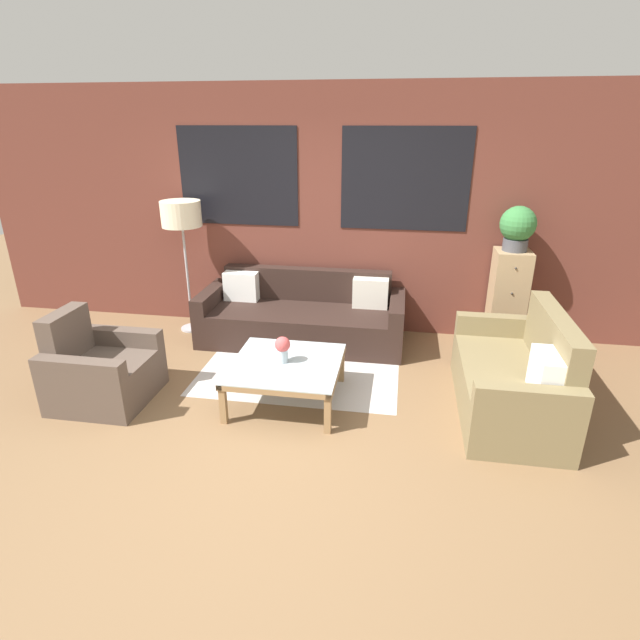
{
  "coord_description": "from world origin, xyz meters",
  "views": [
    {
      "loc": [
        0.96,
        -3.31,
        2.4
      ],
      "look_at": [
        0.2,
        1.24,
        0.55
      ],
      "focal_mm": 28.0,
      "sensor_mm": 36.0,
      "label": 1
    }
  ],
  "objects_px": {
    "floor_lamp": "(181,218)",
    "drawer_cabinet": "(507,300)",
    "couch_dark": "(302,318)",
    "potted_plant": "(518,227)",
    "flower_vase": "(283,348)",
    "settee_vintage": "(515,380)",
    "coffee_table": "(286,368)",
    "armchair_corner": "(101,371)"
  },
  "relations": [
    {
      "from": "armchair_corner",
      "to": "settee_vintage",
      "type": "bearing_deg",
      "value": 6.06
    },
    {
      "from": "couch_dark",
      "to": "floor_lamp",
      "type": "height_order",
      "value": "floor_lamp"
    },
    {
      "from": "floor_lamp",
      "to": "drawer_cabinet",
      "type": "xyz_separation_m",
      "value": [
        3.68,
        0.11,
        -0.81
      ]
    },
    {
      "from": "drawer_cabinet",
      "to": "flower_vase",
      "type": "bearing_deg",
      "value": -144.06
    },
    {
      "from": "settee_vintage",
      "to": "flower_vase",
      "type": "height_order",
      "value": "settee_vintage"
    },
    {
      "from": "coffee_table",
      "to": "floor_lamp",
      "type": "distance_m",
      "value": 2.37
    },
    {
      "from": "settee_vintage",
      "to": "coffee_table",
      "type": "bearing_deg",
      "value": -175.67
    },
    {
      "from": "floor_lamp",
      "to": "flower_vase",
      "type": "relative_size",
      "value": 6.44
    },
    {
      "from": "drawer_cabinet",
      "to": "potted_plant",
      "type": "distance_m",
      "value": 0.81
    },
    {
      "from": "armchair_corner",
      "to": "potted_plant",
      "type": "relative_size",
      "value": 1.78
    },
    {
      "from": "potted_plant",
      "to": "flower_vase",
      "type": "height_order",
      "value": "potted_plant"
    },
    {
      "from": "settee_vintage",
      "to": "couch_dark",
      "type": "bearing_deg",
      "value": 150.22
    },
    {
      "from": "floor_lamp",
      "to": "flower_vase",
      "type": "bearing_deg",
      "value": -44.09
    },
    {
      "from": "potted_plant",
      "to": "flower_vase",
      "type": "bearing_deg",
      "value": -144.06
    },
    {
      "from": "settee_vintage",
      "to": "coffee_table",
      "type": "xyz_separation_m",
      "value": [
        -2.0,
        -0.15,
        0.03
      ]
    },
    {
      "from": "settee_vintage",
      "to": "armchair_corner",
      "type": "bearing_deg",
      "value": -173.94
    },
    {
      "from": "couch_dark",
      "to": "coffee_table",
      "type": "bearing_deg",
      "value": -84.66
    },
    {
      "from": "coffee_table",
      "to": "armchair_corner",
      "type": "bearing_deg",
      "value": -171.88
    },
    {
      "from": "drawer_cabinet",
      "to": "potted_plant",
      "type": "bearing_deg",
      "value": 90.0
    },
    {
      "from": "coffee_table",
      "to": "drawer_cabinet",
      "type": "bearing_deg",
      "value": 36.44
    },
    {
      "from": "flower_vase",
      "to": "potted_plant",
      "type": "bearing_deg",
      "value": 35.94
    },
    {
      "from": "settee_vintage",
      "to": "drawer_cabinet",
      "type": "height_order",
      "value": "drawer_cabinet"
    },
    {
      "from": "settee_vintage",
      "to": "coffee_table",
      "type": "height_order",
      "value": "settee_vintage"
    },
    {
      "from": "coffee_table",
      "to": "potted_plant",
      "type": "relative_size",
      "value": 2.05
    },
    {
      "from": "couch_dark",
      "to": "armchair_corner",
      "type": "distance_m",
      "value": 2.23
    },
    {
      "from": "potted_plant",
      "to": "floor_lamp",
      "type": "bearing_deg",
      "value": -178.21
    },
    {
      "from": "settee_vintage",
      "to": "armchair_corner",
      "type": "height_order",
      "value": "settee_vintage"
    },
    {
      "from": "couch_dark",
      "to": "potted_plant",
      "type": "bearing_deg",
      "value": 5.45
    },
    {
      "from": "armchair_corner",
      "to": "drawer_cabinet",
      "type": "relative_size",
      "value": 0.76
    },
    {
      "from": "floor_lamp",
      "to": "drawer_cabinet",
      "type": "relative_size",
      "value": 1.41
    },
    {
      "from": "potted_plant",
      "to": "flower_vase",
      "type": "xyz_separation_m",
      "value": [
        -2.17,
        -1.58,
        -0.84
      ]
    },
    {
      "from": "settee_vintage",
      "to": "potted_plant",
      "type": "height_order",
      "value": "potted_plant"
    },
    {
      "from": "floor_lamp",
      "to": "coffee_table",
      "type": "bearing_deg",
      "value": -43.65
    },
    {
      "from": "armchair_corner",
      "to": "coffee_table",
      "type": "xyz_separation_m",
      "value": [
        1.67,
        0.24,
        0.06
      ]
    },
    {
      "from": "coffee_table",
      "to": "floor_lamp",
      "type": "height_order",
      "value": "floor_lamp"
    },
    {
      "from": "settee_vintage",
      "to": "drawer_cabinet",
      "type": "bearing_deg",
      "value": 84.07
    },
    {
      "from": "couch_dark",
      "to": "potted_plant",
      "type": "distance_m",
      "value": 2.53
    },
    {
      "from": "coffee_table",
      "to": "flower_vase",
      "type": "relative_size",
      "value": 3.99
    },
    {
      "from": "settee_vintage",
      "to": "floor_lamp",
      "type": "height_order",
      "value": "floor_lamp"
    },
    {
      "from": "settee_vintage",
      "to": "potted_plant",
      "type": "xyz_separation_m",
      "value": [
        0.15,
        1.43,
        1.06
      ]
    },
    {
      "from": "couch_dark",
      "to": "potted_plant",
      "type": "height_order",
      "value": "potted_plant"
    },
    {
      "from": "drawer_cabinet",
      "to": "flower_vase",
      "type": "height_order",
      "value": "drawer_cabinet"
    }
  ]
}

